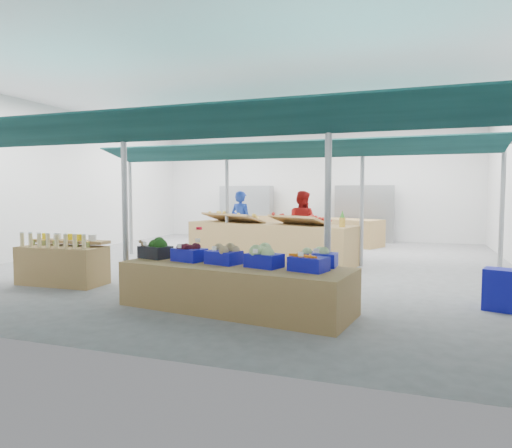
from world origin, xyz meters
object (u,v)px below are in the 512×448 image
(fruit_counter, at_px, (269,242))
(vendor_left, at_px, (241,222))
(veg_counter, at_px, (235,287))
(crate_stack, at_px, (503,290))
(vendor_right, at_px, (302,224))
(bottle_shelf, at_px, (64,263))

(fruit_counter, height_order, vendor_left, vendor_left)
(fruit_counter, bearing_deg, veg_counter, -64.52)
(crate_stack, xyz_separation_m, vendor_right, (-4.23, 4.68, 0.59))
(vendor_left, xyz_separation_m, vendor_right, (1.80, 0.00, 0.00))
(fruit_counter, distance_m, crate_stack, 6.02)
(vendor_left, bearing_deg, vendor_right, -166.24)
(bottle_shelf, distance_m, crate_stack, 7.72)
(fruit_counter, xyz_separation_m, vendor_right, (0.60, 1.10, 0.42))
(veg_counter, height_order, vendor_right, vendor_right)
(bottle_shelf, xyz_separation_m, veg_counter, (3.87, -0.73, -0.06))
(vendor_right, bearing_deg, fruit_counter, 75.15)
(veg_counter, bearing_deg, vendor_right, 102.15)
(veg_counter, relative_size, fruit_counter, 0.78)
(veg_counter, bearing_deg, vendor_left, 118.53)
(bottle_shelf, relative_size, crate_stack, 2.66)
(veg_counter, height_order, fruit_counter, fruit_counter)
(bottle_shelf, bearing_deg, vendor_left, 70.56)
(vendor_right, bearing_deg, veg_counter, 107.69)
(bottle_shelf, relative_size, fruit_counter, 0.37)
(bottle_shelf, height_order, fruit_counter, bottle_shelf)
(veg_counter, xyz_separation_m, vendor_left, (-2.21, 5.97, 0.56))
(vendor_left, bearing_deg, bottle_shelf, 86.18)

